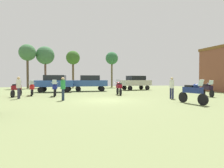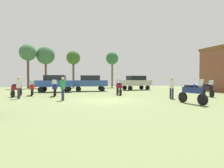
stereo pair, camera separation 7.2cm
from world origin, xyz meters
name	(u,v)px [view 1 (the left image)]	position (x,y,z in m)	size (l,w,h in m)	color
ground_plane	(105,101)	(0.00, 0.00, 0.01)	(44.00, 52.00, 0.02)	olive
motorcycle_1	(119,87)	(2.45, 4.14, 0.75)	(0.63, 2.13, 1.50)	black
motorcycle_2	(208,88)	(9.48, 0.41, 0.73)	(0.81, 2.04, 1.44)	black
motorcycle_3	(193,92)	(4.75, -3.36, 0.76)	(0.64, 2.22, 1.51)	black
motorcycle_6	(55,88)	(-3.50, 4.48, 0.74)	(0.62, 2.13, 1.48)	black
motorcycle_7	(17,88)	(-6.72, 4.99, 0.74)	(0.70, 2.15, 1.46)	black
motorcycle_8	(32,88)	(-5.57, 5.85, 0.73)	(0.62, 2.25, 1.44)	black
car_1	(90,82)	(0.66, 10.45, 1.19)	(4.43, 2.13, 2.00)	black
car_2	(55,82)	(-3.55, 9.98, 1.19)	(4.56, 2.56, 2.00)	black
car_3	(136,82)	(7.36, 11.23, 1.19)	(4.57, 2.62, 2.00)	black
person_1	(172,86)	(5.29, -0.39, 1.01)	(0.48, 0.48, 1.70)	#22264C
person_2	(19,86)	(-6.17, 2.89, 1.03)	(0.41, 0.41, 1.72)	#2C2B41
person_3	(63,87)	(-2.90, 0.83, 1.00)	(0.42, 0.42, 1.68)	#22324D
tree_1	(27,53)	(-7.98, 20.36, 5.83)	(2.70, 2.70, 7.26)	#4D3C2B
tree_3	(73,58)	(-0.57, 21.03, 5.29)	(2.45, 2.45, 6.61)	brown
tree_4	(112,59)	(6.47, 20.29, 5.34)	(2.31, 2.31, 6.59)	brown
tree_5	(45,56)	(-5.30, 21.58, 5.64)	(3.13, 3.13, 7.25)	brown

